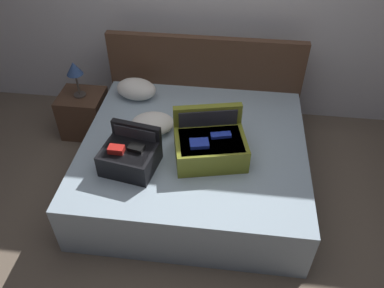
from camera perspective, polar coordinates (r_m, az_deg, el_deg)
ground_plane at (r=3.32m, az=-0.59°, el=-10.72°), size 12.00×12.00×0.00m
bed at (r=3.41m, az=0.27°, el=-2.91°), size 1.89×1.73×0.49m
headboard at (r=3.95m, az=1.87°, el=8.97°), size 1.92×0.08×1.01m
hard_case_large at (r=3.04m, az=2.69°, el=-0.10°), size 0.63×0.54×0.37m
hard_case_medium at (r=3.00m, az=-9.22°, el=-1.69°), size 0.46×0.42×0.31m
pillow_near_headboard at (r=3.35m, az=-5.88°, el=3.04°), size 0.42×0.35×0.14m
pillow_center_head at (r=3.76m, az=-8.29°, el=8.10°), size 0.42×0.32×0.19m
nightstand at (r=4.15m, az=-15.73°, el=4.39°), size 0.44×0.40×0.46m
table_lamp at (r=3.88m, az=-17.11°, el=10.42°), size 0.16×0.16×0.37m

